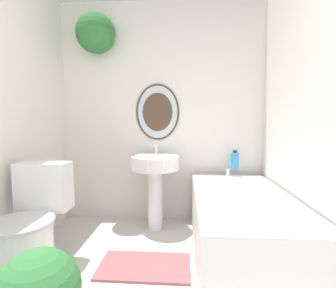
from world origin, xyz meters
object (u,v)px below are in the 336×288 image
toilet (29,232)px  pedestal_sink (155,174)px  bathtub (241,225)px  shampoo_bottle (235,160)px

toilet → pedestal_sink: (0.79, 0.84, 0.24)m
pedestal_sink → bathtub: bearing=-33.5°
bathtub → shampoo_bottle: shampoo_bottle is taller
toilet → bathtub: size_ratio=0.54×
shampoo_bottle → bathtub: bearing=-96.2°
pedestal_sink → shampoo_bottle: pedestal_sink is taller
shampoo_bottle → toilet: bearing=-148.8°
pedestal_sink → bathtub: size_ratio=0.59×
bathtub → toilet: bearing=-167.8°
toilet → shampoo_bottle: size_ratio=4.08×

